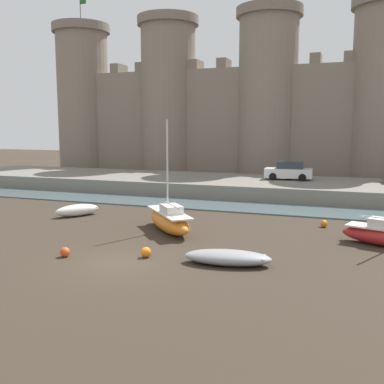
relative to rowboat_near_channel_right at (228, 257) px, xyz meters
The scene contains 12 objects.
ground_plane 4.72m from the rowboat_near_channel_right, 162.93° to the right, with size 160.00×160.00×0.00m, color #382D23.
water_channel 14.49m from the rowboat_near_channel_right, 108.10° to the left, with size 80.00×4.50×0.10m, color slate.
quay_road 21.50m from the rowboat_near_channel_right, 102.08° to the left, with size 59.51×10.00×1.23m, color slate.
castle 33.57m from the rowboat_near_channel_right, 97.94° to the left, with size 54.69×7.18×21.60m.
rowboat_near_channel_right is the anchor object (origin of this frame).
rowboat_midflat_right 14.10m from the rowboat_near_channel_right, 150.66° to the left, with size 2.49×3.07×0.78m.
sailboat_foreground_left 6.81m from the rowboat_near_channel_right, 134.56° to the left, with size 4.58×4.93×6.30m.
mooring_buoy_off_centre 9.63m from the rowboat_near_channel_right, 69.31° to the left, with size 0.42×0.42×0.42m, color orange.
mooring_buoy_near_shore 11.54m from the rowboat_near_channel_right, 56.54° to the left, with size 0.47×0.47×0.47m, color orange.
mooring_buoy_near_channel 3.79m from the rowboat_near_channel_right, behind, with size 0.48×0.48×0.48m, color orange.
mooring_buoy_mid_mud 7.43m from the rowboat_near_channel_right, 168.93° to the right, with size 0.45×0.45×0.45m, color #E04C1E.
car_quay_east 22.23m from the rowboat_near_channel_right, 91.39° to the left, with size 4.18×2.03×1.62m.
Camera 1 is at (9.46, -16.72, 5.87)m, focal length 42.00 mm.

